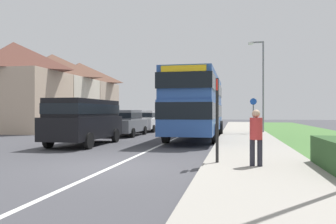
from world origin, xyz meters
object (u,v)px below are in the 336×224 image
(double_decker_bus, at_px, (197,103))
(street_lamp_mid, at_px, (262,80))
(parked_car_grey, at_px, (126,122))
(pedestrian_at_stop, at_px, (256,135))
(parked_car_white, at_px, (147,120))
(bus_stop_sign, at_px, (217,114))
(cycle_route_sign, at_px, (253,114))
(parked_car_silver, at_px, (159,119))
(parked_van_black, at_px, (85,118))

(double_decker_bus, xyz_separation_m, street_lamp_mid, (4.14, 5.72, 1.79))
(parked_car_grey, bearing_deg, pedestrian_at_stop, -56.47)
(parked_car_white, bearing_deg, bus_stop_sign, -68.00)
(cycle_route_sign, bearing_deg, double_decker_bus, -134.07)
(bus_stop_sign, bearing_deg, street_lamp_mid, 80.87)
(cycle_route_sign, bearing_deg, pedestrian_at_stop, -92.80)
(parked_car_silver, relative_size, pedestrian_at_stop, 2.50)
(double_decker_bus, relative_size, pedestrian_at_stop, 6.20)
(parked_car_grey, distance_m, bus_stop_sign, 12.92)
(parked_car_grey, xyz_separation_m, cycle_route_sign, (8.32, 1.96, 0.49))
(double_decker_bus, xyz_separation_m, pedestrian_at_stop, (2.77, -9.98, -1.17))
(parked_car_grey, relative_size, cycle_route_sign, 1.76)
(pedestrian_at_stop, xyz_separation_m, street_lamp_mid, (1.37, 15.70, 2.95))
(parked_car_silver, bearing_deg, bus_stop_sign, -72.61)
(parked_car_grey, bearing_deg, parked_car_silver, 90.43)
(cycle_route_sign, bearing_deg, parked_car_silver, 135.74)
(parked_car_white, bearing_deg, parked_car_grey, -91.07)
(double_decker_bus, bearing_deg, parked_van_black, -137.50)
(parked_car_white, xyz_separation_m, street_lamp_mid, (8.94, -0.81, 3.00))
(parked_car_white, xyz_separation_m, pedestrian_at_stop, (7.57, -16.51, 0.05))
(parked_car_grey, relative_size, parked_car_silver, 1.07)
(bus_stop_sign, xyz_separation_m, street_lamp_mid, (2.45, 15.24, 2.39))
(parked_car_white, bearing_deg, parked_car_silver, 91.86)
(double_decker_bus, bearing_deg, cycle_route_sign, 45.93)
(parked_van_black, height_order, parked_car_silver, parked_van_black)
(bus_stop_sign, relative_size, street_lamp_mid, 0.38)
(double_decker_bus, relative_size, parked_car_grey, 2.33)
(pedestrian_at_stop, height_order, street_lamp_mid, street_lamp_mid)
(parked_van_black, relative_size, parked_car_white, 1.23)
(parked_car_grey, bearing_deg, cycle_route_sign, 13.27)
(parked_van_black, relative_size, bus_stop_sign, 2.00)
(double_decker_bus, distance_m, parked_car_grey, 5.28)
(parked_car_white, relative_size, bus_stop_sign, 1.62)
(parked_car_white, distance_m, bus_stop_sign, 17.33)
(parked_van_black, relative_size, street_lamp_mid, 0.77)
(double_decker_bus, bearing_deg, parked_car_grey, 162.07)
(parked_car_silver, xyz_separation_m, pedestrian_at_stop, (7.74, -21.71, 0.03))
(parked_van_black, bearing_deg, double_decker_bus, 42.50)
(parked_car_grey, distance_m, cycle_route_sign, 8.57)
(parked_van_black, distance_m, parked_car_white, 11.05)
(double_decker_bus, bearing_deg, parked_car_white, 126.29)
(double_decker_bus, distance_m, parked_van_black, 6.72)
(bus_stop_sign, bearing_deg, parked_car_white, 112.00)
(parked_car_silver, relative_size, street_lamp_mid, 0.61)
(pedestrian_at_stop, bearing_deg, parked_car_white, 114.62)
(parked_car_silver, bearing_deg, pedestrian_at_stop, -70.38)
(parked_car_grey, bearing_deg, parked_van_black, -90.22)
(parked_car_white, distance_m, street_lamp_mid, 9.46)
(parked_car_white, bearing_deg, double_decker_bus, -53.71)
(parked_van_black, relative_size, pedestrian_at_stop, 3.12)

